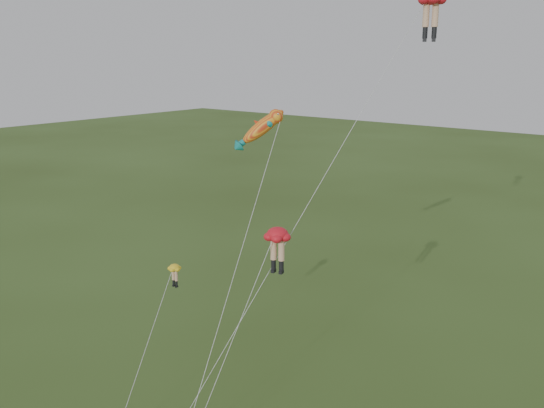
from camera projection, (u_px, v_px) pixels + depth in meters
The scene contains 4 objects.
legs_kite_red_high at pixel (427, 9), 31.39m from camera, with size 8.79×14.42×24.39m.
legs_kite_red_mid at pixel (276, 241), 30.67m from camera, with size 2.89×6.89×12.67m.
legs_kite_yellow at pixel (172, 277), 38.30m from camera, with size 3.01×7.73×8.17m.
fish_kite at pixel (263, 129), 34.60m from camera, with size 3.61×11.53×18.36m.
Camera 1 is at (21.41, -19.52, 21.24)m, focal length 40.00 mm.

